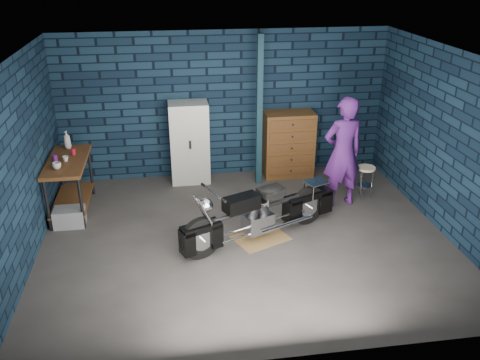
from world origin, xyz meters
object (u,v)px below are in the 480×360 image
object	(u,v)px
workbench	(70,186)
locker	(189,143)
storage_bin	(70,217)
shop_stool	(365,182)
tool_chest	(289,144)
person	(343,153)
motorcycle	(261,209)

from	to	relation	value
workbench	locker	bearing A→B (deg)	25.22
storage_bin	shop_stool	distance (m)	4.93
locker	tool_chest	distance (m)	1.86
person	storage_bin	size ratio (longest dim) A/B	4.02
workbench	storage_bin	distance (m)	0.59
person	tool_chest	distance (m)	1.49
storage_bin	locker	xyz separation A→B (m)	(1.98, 1.44, 0.61)
motorcycle	shop_stool	bearing A→B (deg)	4.99
workbench	motorcycle	size ratio (longest dim) A/B	0.63
workbench	shop_stool	world-z (taller)	workbench
locker	motorcycle	bearing A→B (deg)	-68.23
storage_bin	workbench	bearing A→B (deg)	92.29
storage_bin	tool_chest	distance (m)	4.12
tool_chest	shop_stool	distance (m)	1.63
motorcycle	tool_chest	size ratio (longest dim) A/B	1.80
storage_bin	locker	distance (m)	2.52
workbench	tool_chest	distance (m)	3.97
storage_bin	motorcycle	bearing A→B (deg)	-15.97
motorcycle	person	xyz separation A→B (m)	(1.52, 0.92, 0.44)
storage_bin	person	bearing A→B (deg)	1.27
person	shop_stool	bearing A→B (deg)	-168.60
locker	tool_chest	size ratio (longest dim) A/B	1.22
person	shop_stool	world-z (taller)	person
tool_chest	shop_stool	world-z (taller)	tool_chest
storage_bin	shop_stool	xyz separation A→B (m)	(4.92, 0.28, 0.14)
workbench	shop_stool	xyz separation A→B (m)	(4.94, -0.22, -0.17)
locker	workbench	bearing A→B (deg)	-154.78
workbench	motorcycle	bearing A→B (deg)	-24.54
person	shop_stool	xyz separation A→B (m)	(0.51, 0.18, -0.65)
locker	tool_chest	world-z (taller)	locker
person	tool_chest	size ratio (longest dim) A/B	1.52
motorcycle	storage_bin	world-z (taller)	motorcycle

